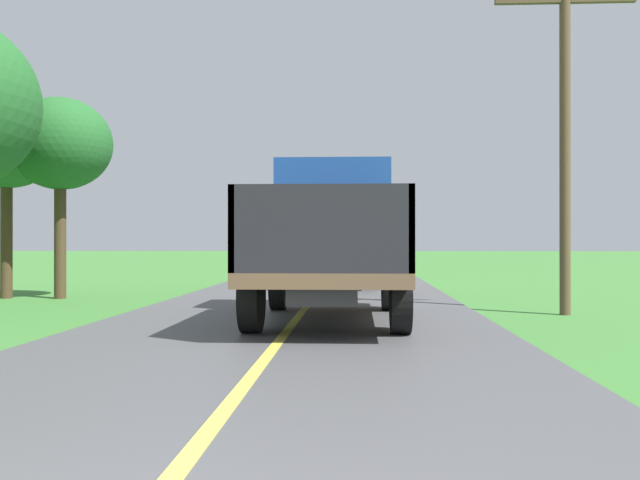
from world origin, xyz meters
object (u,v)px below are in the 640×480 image
at_px(banana_truck_near, 332,236).
at_px(utility_pole_roadside, 565,128).
at_px(banana_truck_far, 338,238).
at_px(roadside_tree_far_left, 60,145).
at_px(roadside_tree_near_left, 7,141).

bearing_deg(banana_truck_near, utility_pole_roadside, 13.06).
height_order(banana_truck_far, roadside_tree_far_left, roadside_tree_far_left).
xyz_separation_m(roadside_tree_near_left, roadside_tree_far_left, (1.33, -0.00, -0.10)).
xyz_separation_m(banana_truck_far, utility_pole_roadside, (4.49, -8.46, 2.03)).
xyz_separation_m(banana_truck_near, roadside_tree_near_left, (-8.02, 4.20, 2.32)).
bearing_deg(banana_truck_far, banana_truck_near, -89.02).
xyz_separation_m(banana_truck_near, utility_pole_roadside, (4.33, 1.00, 2.03)).
bearing_deg(roadside_tree_near_left, banana_truck_far, 33.86).
distance_m(roadside_tree_near_left, roadside_tree_far_left, 1.33).
relative_size(banana_truck_near, roadside_tree_far_left, 1.20).
distance_m(banana_truck_far, roadside_tree_near_left, 9.74).
height_order(roadside_tree_near_left, roadside_tree_far_left, roadside_tree_near_left).
relative_size(banana_truck_near, roadside_tree_near_left, 1.17).
xyz_separation_m(banana_truck_far, roadside_tree_near_left, (-7.86, -5.27, 2.32)).
relative_size(banana_truck_far, utility_pole_roadside, 0.92).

